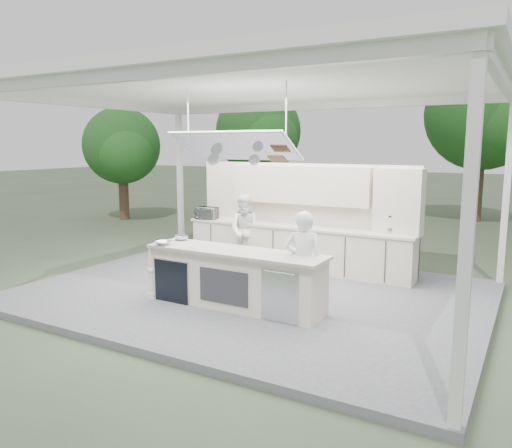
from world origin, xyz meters
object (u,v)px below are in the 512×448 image
Objects in this scene: back_counter at (297,247)px; demo_island at (234,278)px; head_chef at (303,263)px; sous_chef at (246,231)px.

demo_island is at bearing -86.37° from back_counter.
demo_island is at bearing -5.97° from head_chef.
head_chef is 1.04× the size of sous_chef.
back_counter is 2.94m from head_chef.
demo_island is 1.96× the size of sous_chef.
head_chef reaches higher than demo_island.
demo_island is 2.77m from sous_chef.
back_counter is at bearing -79.57° from head_chef.
demo_island is 1.21m from head_chef.
sous_chef is at bearing 116.47° from demo_island.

